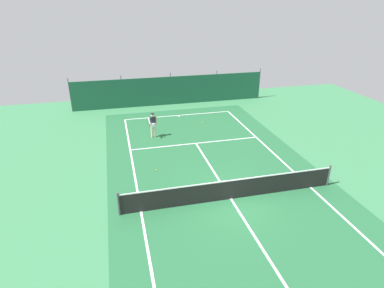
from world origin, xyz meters
name	(u,v)px	position (x,y,z in m)	size (l,w,h in m)	color
ground_plane	(231,199)	(0.00, 0.00, 0.00)	(36.00, 36.00, 0.00)	#387A4C
court_surface	(231,199)	(0.00, 0.00, 0.00)	(11.02, 26.60, 0.01)	#236038
tennis_net	(231,189)	(0.00, 0.00, 0.51)	(10.12, 0.10, 1.10)	black
back_fence	(170,95)	(0.00, 15.41, 0.67)	(16.30, 0.98, 2.70)	#195138
tennis_player	(153,124)	(-2.47, 8.07, 0.96)	(0.67, 0.78, 1.64)	beige
tennis_ball_near_player	(202,122)	(1.41, 9.91, 0.03)	(0.07, 0.07, 0.07)	#CCDB33
tennis_ball_midcourt	(127,128)	(-4.08, 10.16, 0.03)	(0.07, 0.07, 0.07)	#CCDB33
tennis_ball_by_sideline	(156,170)	(-2.95, 3.50, 0.03)	(0.07, 0.07, 0.07)	#CCDB33
parked_car	(213,86)	(4.40, 16.99, 0.84)	(2.02, 4.20, 1.68)	black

